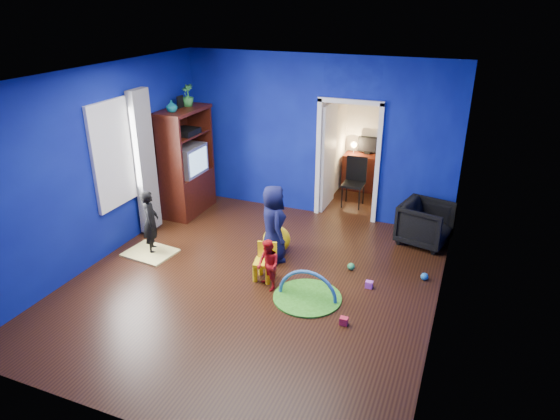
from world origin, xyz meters
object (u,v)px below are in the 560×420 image
at_px(folding_chair, 353,184).
at_px(play_mat, 307,297).
at_px(child_navy, 273,224).
at_px(kid_chair, 264,264).
at_px(tv_armoire, 186,162).
at_px(vase, 172,106).
at_px(study_desk, 365,172).
at_px(toddler_red, 268,265).
at_px(armchair, 425,223).
at_px(crt_tv, 188,160).
at_px(child_black, 151,222).
at_px(hopper_ball, 277,239).

bearing_deg(folding_chair, play_mat, -85.84).
bearing_deg(child_navy, kid_chair, 152.32).
bearing_deg(tv_armoire, vase, -90.00).
relative_size(play_mat, study_desk, 1.06).
bearing_deg(vase, study_desk, 43.42).
bearing_deg(tv_armoire, toddler_red, -38.10).
distance_m(vase, kid_chair, 3.27).
xyz_separation_m(tv_armoire, study_desk, (2.82, 2.37, -0.60)).
height_order(kid_chair, study_desk, study_desk).
xyz_separation_m(armchair, crt_tv, (-4.27, -0.31, 0.67)).
relative_size(child_black, vase, 5.20).
bearing_deg(kid_chair, toddler_red, -65.48).
xyz_separation_m(child_black, hopper_ball, (1.85, 0.72, -0.30)).
bearing_deg(study_desk, play_mat, -86.75).
bearing_deg(kid_chair, study_desk, 70.71).
height_order(toddler_red, folding_chair, folding_chair).
bearing_deg(vase, armchair, 8.03).
distance_m(child_black, tv_armoire, 1.71).
xyz_separation_m(play_mat, folding_chair, (-0.25, 3.38, 0.45)).
distance_m(armchair, hopper_ball, 2.46).
relative_size(child_navy, tv_armoire, 0.62).
bearing_deg(study_desk, child_navy, -99.67).
relative_size(armchair, kid_chair, 1.56).
bearing_deg(child_black, child_navy, -106.83).
xyz_separation_m(child_black, play_mat, (2.75, -0.36, -0.51)).
height_order(armchair, kid_chair, armchair).
xyz_separation_m(tv_armoire, hopper_ball, (2.17, -0.90, -0.76)).
bearing_deg(child_navy, study_desk, -46.96).
bearing_deg(kid_chair, child_navy, 87.26).
bearing_deg(hopper_ball, crt_tv, 157.15).
distance_m(hopper_ball, study_desk, 3.33).
relative_size(toddler_red, vase, 3.71).
xyz_separation_m(vase, study_desk, (2.82, 2.67, -1.68)).
bearing_deg(kid_chair, armchair, 33.38).
distance_m(child_black, toddler_red, 2.18).
bearing_deg(folding_chair, hopper_ball, -105.73).
height_order(hopper_ball, kid_chair, kid_chair).
relative_size(armchair, crt_tv, 1.11).
xyz_separation_m(kid_chair, play_mat, (0.75, -0.24, -0.24)).
xyz_separation_m(tv_armoire, play_mat, (3.07, -1.97, -0.97)).
height_order(tv_armoire, kid_chair, tv_armoire).
height_order(crt_tv, play_mat, crt_tv).
height_order(armchair, study_desk, study_desk).
height_order(play_mat, folding_chair, folding_chair).
bearing_deg(play_mat, kid_chair, 162.36).
relative_size(child_black, kid_chair, 2.07).
height_order(child_black, child_navy, child_navy).
relative_size(child_black, folding_chair, 1.13).
distance_m(child_black, child_navy, 1.96).
xyz_separation_m(child_black, folding_chair, (2.50, 3.02, -0.06)).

